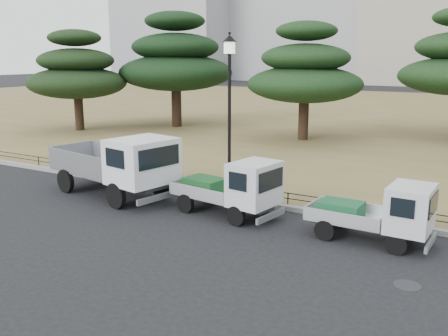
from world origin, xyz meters
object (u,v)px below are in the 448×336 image
Objects in this scene: truck_kei_rear at (379,212)px; street_lamp at (229,89)px; tarp_pile at (80,159)px; truck_kei_front at (232,188)px; truck_large at (118,162)px.

truck_kei_rear is 6.58m from street_lamp.
tarp_pile is at bearing 173.05° from truck_kei_rear.
truck_kei_rear is at bearing 8.14° from truck_kei_front.
truck_large is at bearing -177.65° from truck_kei_rear.
truck_large is 0.99× the size of street_lamp.
truck_large is 1.66× the size of truck_kei_rear.
truck_kei_rear reaches higher than tarp_pile.
street_lamp is (-1.07, 1.72, 2.93)m from truck_kei_front.
truck_large is 4.74m from street_lamp.
tarp_pile is (-13.23, 2.10, -0.28)m from truck_kei_rear.
truck_kei_front is 3.56m from street_lamp.
street_lamp is (-5.59, 1.76, 3.01)m from truck_kei_rear.
street_lamp is at bearing 38.26° from truck_large.
truck_kei_rear is 0.60× the size of street_lamp.
street_lamp is 8.32m from tarp_pile.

